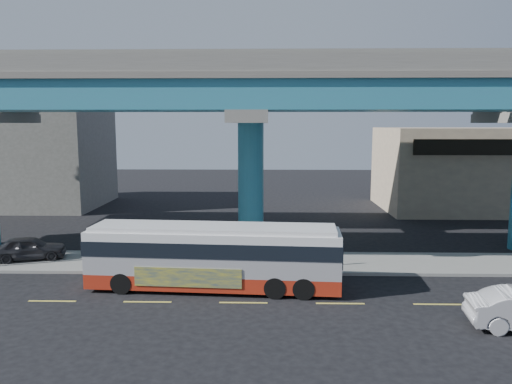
{
  "coord_description": "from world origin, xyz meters",
  "views": [
    {
      "loc": [
        0.99,
        -20.1,
        7.36
      ],
      "look_at": [
        0.42,
        4.0,
        4.05
      ],
      "focal_mm": 35.0,
      "sensor_mm": 36.0,
      "label": 1
    }
  ],
  "objects": [
    {
      "name": "building_concrete",
      "position": [
        -20.0,
        24.0,
        4.5
      ],
      "size": [
        12.0,
        10.0,
        9.0
      ],
      "primitive_type": "cube",
      "color": "gray",
      "rests_on": "ground"
    },
    {
      "name": "transit_bus",
      "position": [
        -1.38,
        1.5,
        1.58
      ],
      "size": [
        11.37,
        3.17,
        2.88
      ],
      "rotation": [
        0.0,
        0.0,
        -0.07
      ],
      "color": "#A12513",
      "rests_on": "ground"
    },
    {
      "name": "building_beige",
      "position": [
        18.0,
        22.98,
        3.51
      ],
      "size": [
        14.0,
        10.23,
        7.0
      ],
      "color": "#C1AC8A",
      "rests_on": "ground"
    },
    {
      "name": "lane_markings",
      "position": [
        -0.0,
        -0.3,
        0.01
      ],
      "size": [
        58.0,
        0.12,
        0.01
      ],
      "color": "#D8C64C",
      "rests_on": "ground"
    },
    {
      "name": "ground",
      "position": [
        0.0,
        0.0,
        0.0
      ],
      "size": [
        120.0,
        120.0,
        0.0
      ],
      "primitive_type": "plane",
      "color": "black",
      "rests_on": "ground"
    },
    {
      "name": "stop_sign",
      "position": [
        2.63,
        4.18,
        1.75
      ],
      "size": [
        0.68,
        0.12,
        2.26
      ],
      "rotation": [
        0.0,
        0.0,
        -0.26
      ],
      "color": "gray",
      "rests_on": "sidewalk"
    },
    {
      "name": "viaduct",
      "position": [
        -0.0,
        9.11,
        9.14
      ],
      "size": [
        52.0,
        12.4,
        11.7
      ],
      "color": "teal",
      "rests_on": "ground"
    },
    {
      "name": "sidewalk",
      "position": [
        0.0,
        5.5,
        0.07
      ],
      "size": [
        70.0,
        4.0,
        0.15
      ],
      "primitive_type": "cube",
      "color": "gray",
      "rests_on": "ground"
    },
    {
      "name": "parked_car",
      "position": [
        -11.74,
        5.55,
        0.78
      ],
      "size": [
        3.55,
        4.53,
        1.26
      ],
      "primitive_type": "imported",
      "rotation": [
        0.0,
        0.0,
        1.87
      ],
      "color": "#28292D",
      "rests_on": "sidewalk"
    }
  ]
}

